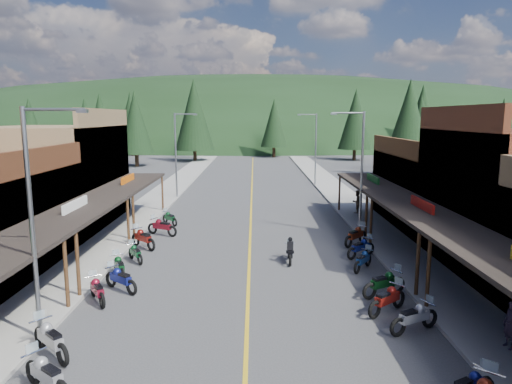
{
  "coord_description": "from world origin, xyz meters",
  "views": [
    {
      "loc": [
        0.28,
        -20.72,
        7.68
      ],
      "look_at": [
        0.38,
        7.48,
        3.0
      ],
      "focal_mm": 32.0,
      "sensor_mm": 36.0,
      "label": 1
    }
  ],
  "objects_px": {
    "streetlight_0": "(35,215)",
    "bike_east_6": "(387,298)",
    "pedestrian_east_a": "(511,325)",
    "streetlight_3": "(314,146)",
    "bike_west_9": "(135,252)",
    "bike_east_5": "(414,316)",
    "bike_west_4": "(47,374)",
    "bike_east_8": "(363,259)",
    "pine_6": "(502,123)",
    "pine_4": "(355,119)",
    "pine_2": "(194,115)",
    "bike_west_12": "(170,217)",
    "pine_11": "(409,120)",
    "streetlight_2": "(360,168)",
    "bike_west_11": "(162,226)",
    "bike_west_5": "(50,338)",
    "pine_9": "(420,126)",
    "pine_1": "(131,119)",
    "pine_5": "(422,115)",
    "pine_3": "(274,123)",
    "bike_west_8": "(119,265)",
    "rider_on_bike": "(290,252)",
    "bike_west_10": "(143,237)",
    "pedestrian_east_b": "(357,202)",
    "shop_east_3": "(443,190)",
    "pine_10": "(135,122)",
    "bike_east_10": "(356,235)",
    "bike_east_9": "(361,247)",
    "bike_west_7": "(121,278)",
    "bike_east_7": "(384,282)",
    "bike_west_6": "(97,289)",
    "pine_8": "(86,130)",
    "pine_7": "(100,119)",
    "streetlight_1": "(177,151)",
    "pine_0": "(30,123)",
    "shop_west_3": "(56,176)"
  },
  "relations": [
    {
      "from": "streetlight_2",
      "to": "pine_4",
      "type": "distance_m",
      "value": 53.23
    },
    {
      "from": "pine_10",
      "to": "bike_east_10",
      "type": "bearing_deg",
      "value": -61.06
    },
    {
      "from": "streetlight_3",
      "to": "bike_west_6",
      "type": "height_order",
      "value": "streetlight_3"
    },
    {
      "from": "pine_3",
      "to": "bike_east_9",
      "type": "distance_m",
      "value": 62.81
    },
    {
      "from": "bike_west_12",
      "to": "shop_west_3",
      "type": "bearing_deg",
      "value": 139.91
    },
    {
      "from": "bike_east_6",
      "to": "bike_west_11",
      "type": "bearing_deg",
      "value": -175.34
    },
    {
      "from": "streetlight_2",
      "to": "pine_10",
      "type": "distance_m",
      "value": 48.91
    },
    {
      "from": "streetlight_0",
      "to": "bike_west_10",
      "type": "bearing_deg",
      "value": 86.56
    },
    {
      "from": "bike_west_9",
      "to": "bike_east_5",
      "type": "distance_m",
      "value": 14.55
    },
    {
      "from": "streetlight_2",
      "to": "pine_1",
      "type": "xyz_separation_m",
      "value": [
        -30.95,
        62.0,
        2.78
      ]
    },
    {
      "from": "bike_west_10",
      "to": "pedestrian_east_b",
      "type": "distance_m",
      "value": 17.3
    },
    {
      "from": "streetlight_2",
      "to": "streetlight_1",
      "type": "bearing_deg",
      "value": 134.8
    },
    {
      "from": "pine_10",
      "to": "pine_11",
      "type": "xyz_separation_m",
      "value": [
        38.0,
        -12.0,
        0.4
      ]
    },
    {
      "from": "pedestrian_east_a",
      "to": "streetlight_3",
      "type": "bearing_deg",
      "value": 171.79
    },
    {
      "from": "bike_west_4",
      "to": "bike_west_8",
      "type": "bearing_deg",
      "value": 42.53
    },
    {
      "from": "streetlight_0",
      "to": "streetlight_2",
      "type": "bearing_deg",
      "value": 45.2
    },
    {
      "from": "bike_east_6",
      "to": "streetlight_3",
      "type": "bearing_deg",
      "value": 138.91
    },
    {
      "from": "bike_west_8",
      "to": "bike_west_12",
      "type": "height_order",
      "value": "bike_west_8"
    },
    {
      "from": "shop_east_3",
      "to": "pedestrian_east_a",
      "type": "height_order",
      "value": "shop_east_3"
    },
    {
      "from": "pine_7",
      "to": "bike_east_8",
      "type": "height_order",
      "value": "pine_7"
    },
    {
      "from": "pine_3",
      "to": "bike_west_4",
      "type": "xyz_separation_m",
      "value": [
        -9.5,
        -75.06,
        -5.84
      ]
    },
    {
      "from": "pine_6",
      "to": "pine_4",
      "type": "bearing_deg",
      "value": -171.87
    },
    {
      "from": "pine_9",
      "to": "bike_west_5",
      "type": "bearing_deg",
      "value": -120.2
    },
    {
      "from": "pine_9",
      "to": "streetlight_0",
      "type": "bearing_deg",
      "value": -121.25
    },
    {
      "from": "rider_on_bike",
      "to": "pedestrian_east_a",
      "type": "height_order",
      "value": "pedestrian_east_a"
    },
    {
      "from": "pine_5",
      "to": "bike_east_6",
      "type": "height_order",
      "value": "pine_5"
    },
    {
      "from": "pedestrian_east_b",
      "to": "streetlight_2",
      "type": "bearing_deg",
      "value": 45.35
    },
    {
      "from": "pine_11",
      "to": "bike_west_4",
      "type": "distance_m",
      "value": 53.92
    },
    {
      "from": "pine_11",
      "to": "bike_east_6",
      "type": "bearing_deg",
      "value": -109.15
    },
    {
      "from": "streetlight_1",
      "to": "pine_7",
      "type": "relative_size",
      "value": 0.64
    },
    {
      "from": "pine_9",
      "to": "bike_west_9",
      "type": "distance_m",
      "value": 52.2
    },
    {
      "from": "bike_west_11",
      "to": "streetlight_0",
      "type": "bearing_deg",
      "value": -157.01
    },
    {
      "from": "bike_west_7",
      "to": "pine_5",
      "type": "bearing_deg",
      "value": 10.46
    },
    {
      "from": "pine_2",
      "to": "pine_8",
      "type": "relative_size",
      "value": 1.4
    },
    {
      "from": "pine_0",
      "to": "pine_2",
      "type": "height_order",
      "value": "pine_2"
    },
    {
      "from": "shop_east_3",
      "to": "streetlight_3",
      "type": "height_order",
      "value": "streetlight_3"
    },
    {
      "from": "bike_west_8",
      "to": "pine_10",
      "type": "bearing_deg",
      "value": 75.89
    },
    {
      "from": "pine_2",
      "to": "bike_west_12",
      "type": "relative_size",
      "value": 7.29
    },
    {
      "from": "pine_5",
      "to": "pine_6",
      "type": "bearing_deg",
      "value": -33.69
    },
    {
      "from": "bike_west_4",
      "to": "bike_east_8",
      "type": "xyz_separation_m",
      "value": [
        11.26,
        10.44,
        -0.07
      ]
    },
    {
      "from": "bike_west_11",
      "to": "bike_west_5",
      "type": "bearing_deg",
      "value": -154.17
    },
    {
      "from": "bike_west_9",
      "to": "bike_east_7",
      "type": "xyz_separation_m",
      "value": [
        11.94,
        -4.77,
        0.11
      ]
    },
    {
      "from": "bike_west_11",
      "to": "bike_west_12",
      "type": "distance_m",
      "value": 2.99
    },
    {
      "from": "bike_west_5",
      "to": "bike_west_6",
      "type": "height_order",
      "value": "bike_west_5"
    },
    {
      "from": "streetlight_0",
      "to": "pine_1",
      "type": "bearing_deg",
      "value": 102.64
    },
    {
      "from": "bike_west_7",
      "to": "pine_8",
      "type": "bearing_deg",
      "value": 60.38
    },
    {
      "from": "streetlight_3",
      "to": "shop_east_3",
      "type": "bearing_deg",
      "value": -70.01
    },
    {
      "from": "pine_3",
      "to": "bike_east_8",
      "type": "distance_m",
      "value": 64.91
    },
    {
      "from": "pine_3",
      "to": "bike_east_10",
      "type": "relative_size",
      "value": 4.81
    },
    {
      "from": "streetlight_0",
      "to": "bike_east_6",
      "type": "bearing_deg",
      "value": 10.24
    }
  ]
}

